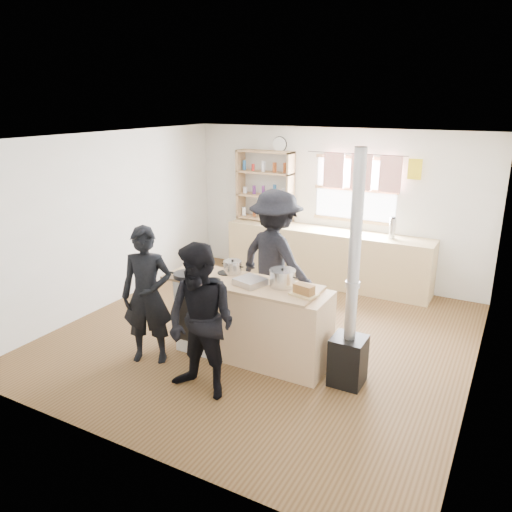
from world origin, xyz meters
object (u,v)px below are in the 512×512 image
at_px(skillet_greens, 187,275).
at_px(person_near_right, 201,322).
at_px(person_far, 276,260).
at_px(roast_tray, 250,281).
at_px(stockpot_counter, 282,278).
at_px(flue_heater, 350,328).
at_px(thermos, 392,228).
at_px(stockpot_stove, 233,267).
at_px(person_near_left, 147,296).
at_px(bread_board, 304,291).
at_px(cooking_island, 252,321).

height_order(skillet_greens, person_near_right, person_near_right).
relative_size(person_near_right, person_far, 0.87).
relative_size(roast_tray, person_near_right, 0.23).
bearing_deg(stockpot_counter, person_near_right, -113.08).
distance_m(stockpot_counter, person_far, 0.98).
relative_size(skillet_greens, flue_heater, 0.13).
bearing_deg(thermos, stockpot_stove, -115.97).
height_order(stockpot_counter, flue_heater, flue_heater).
xyz_separation_m(thermos, stockpot_counter, (-0.55, -2.69, -0.03)).
bearing_deg(person_near_left, bread_board, -6.11).
distance_m(thermos, roast_tray, 2.96).
bearing_deg(person_near_left, thermos, 36.01).
xyz_separation_m(cooking_island, flue_heater, (1.17, -0.02, 0.18)).
distance_m(skillet_greens, bread_board, 1.44).
bearing_deg(roast_tray, stockpot_stove, 148.10).
relative_size(stockpot_counter, person_far, 0.16).
bearing_deg(flue_heater, person_near_left, -164.78).
xyz_separation_m(cooking_island, skillet_greens, (-0.77, -0.18, 0.49)).
relative_size(stockpot_stove, stockpot_counter, 0.75).
bearing_deg(skillet_greens, person_far, 60.60).
bearing_deg(person_far, cooking_island, 117.90).
height_order(cooking_island, person_far, person_far).
height_order(roast_tray, flue_heater, flue_heater).
relative_size(thermos, flue_heater, 0.13).
relative_size(thermos, roast_tray, 0.85).
distance_m(cooking_island, roast_tray, 0.51).
relative_size(flue_heater, person_near_left, 1.56).
distance_m(roast_tray, person_near_left, 1.18).
height_order(skillet_greens, stockpot_stove, stockpot_stove).
bearing_deg(flue_heater, bread_board, -175.73).
distance_m(flue_heater, person_far, 1.64).
xyz_separation_m(stockpot_counter, bread_board, (0.32, -0.13, -0.05)).
height_order(stockpot_counter, person_near_right, person_near_right).
xyz_separation_m(stockpot_stove, person_near_left, (-0.65, -0.79, -0.21)).
height_order(thermos, roast_tray, thermos).
xyz_separation_m(thermos, stockpot_stove, (-1.26, -2.59, -0.05)).
bearing_deg(skillet_greens, person_near_left, -119.84).
xyz_separation_m(thermos, person_far, (-1.05, -1.85, -0.13)).
relative_size(bread_board, person_near_left, 0.20).
bearing_deg(cooking_island, skillet_greens, -166.63).
distance_m(roast_tray, person_far, 0.98).
relative_size(bread_board, person_near_right, 0.20).
height_order(cooking_island, roast_tray, roast_tray).
xyz_separation_m(stockpot_stove, person_far, (0.21, 0.73, -0.09)).
relative_size(stockpot_counter, person_near_left, 0.18).
relative_size(skillet_greens, stockpot_stove, 1.53).
bearing_deg(stockpot_counter, person_far, 120.60).
xyz_separation_m(stockpot_stove, bread_board, (1.03, -0.24, -0.03)).
relative_size(skillet_greens, bread_board, 1.05).
bearing_deg(roast_tray, bread_board, -0.61).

